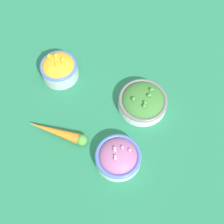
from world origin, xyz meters
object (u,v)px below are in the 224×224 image
bowl_squash (59,68)px  loose_carrot (59,133)px  bowl_red_onion (118,157)px  bowl_broccoli (143,101)px

bowl_squash → loose_carrot: (0.00, -0.21, -0.02)m
bowl_red_onion → bowl_squash: (-0.16, 0.29, 0.01)m
bowl_red_onion → bowl_squash: 0.34m
bowl_red_onion → loose_carrot: (-0.16, 0.09, -0.01)m
bowl_broccoli → bowl_squash: bowl_squash is taller
loose_carrot → bowl_broccoli: bearing=-139.6°
bowl_squash → loose_carrot: 0.21m
bowl_red_onion → bowl_squash: bearing=119.2°
bowl_red_onion → loose_carrot: size_ratio=0.73×
bowl_broccoli → bowl_red_onion: (-0.09, -0.17, -0.00)m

